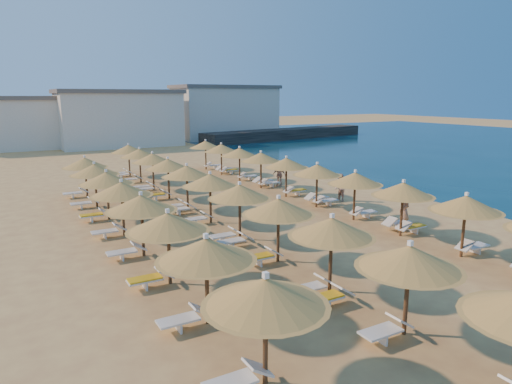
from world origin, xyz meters
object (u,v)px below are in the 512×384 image
jetty (287,134)px  beachgoer_a (404,211)px  parasol_row_east (335,175)px  beachgoer_b (341,188)px  beachgoer_c (279,175)px  parasol_row_west (224,187)px

jetty → beachgoer_a: beachgoer_a is taller
parasol_row_east → beachgoer_b: parasol_row_east is taller
jetty → beachgoer_b: 43.03m
jetty → parasol_row_east: 46.04m
parasol_row_east → beachgoer_c: 8.50m
beachgoer_b → beachgoer_c: size_ratio=1.06×
beachgoer_b → jetty: bearing=149.8°
beachgoer_b → beachgoer_c: 6.12m
parasol_row_east → parasol_row_west: size_ratio=1.00×
jetty → beachgoer_a: size_ratio=15.56×
jetty → beachgoer_c: size_ratio=18.21×
beachgoer_a → beachgoer_b: bearing=-171.6°
parasol_row_west → beachgoer_b: parasol_row_west is taller
jetty → parasol_row_west: bearing=-137.3°
jetty → parasol_row_east: bearing=-130.5°
parasol_row_east → parasol_row_west: 6.85m
beachgoer_b → beachgoer_c: bearing=-174.8°
parasol_row_east → beachgoer_a: (0.90, -4.27, -1.24)m
parasol_row_west → beachgoer_c: (8.42, 8.24, -1.38)m
jetty → parasol_row_west: parasol_row_west is taller
beachgoer_b → beachgoer_a: 6.57m
beachgoer_b → beachgoer_a: (-1.35, -6.43, 0.09)m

